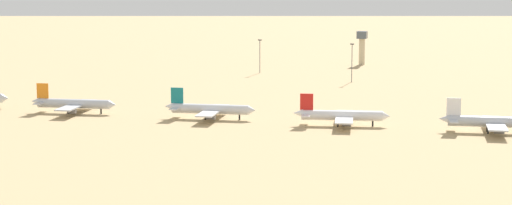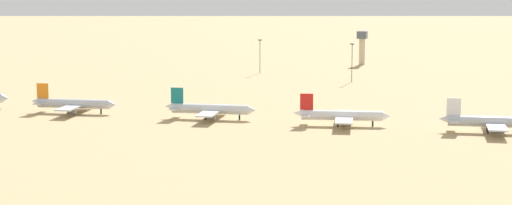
{
  "view_description": "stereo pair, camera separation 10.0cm",
  "coord_description": "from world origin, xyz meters",
  "px_view_note": "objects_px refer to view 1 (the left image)",
  "views": [
    {
      "loc": [
        105.63,
        -293.19,
        50.77
      ],
      "look_at": [
        16.74,
        -3.1,
        6.0
      ],
      "focal_mm": 63.19,
      "sensor_mm": 36.0,
      "label": 1
    },
    {
      "loc": [
        105.73,
        -293.16,
        50.77
      ],
      "look_at": [
        16.74,
        -3.1,
        6.0
      ],
      "focal_mm": 63.19,
      "sensor_mm": 36.0,
      "label": 2
    }
  ],
  "objects_px": {
    "control_tower": "(362,45)",
    "light_pole_mid": "(352,60)",
    "light_pole_west": "(260,54)",
    "parked_jet_red_4": "(341,115)",
    "parked_jet_teal_3": "(209,109)",
    "parked_jet_white_5": "(491,122)",
    "parked_jet_orange_2": "(73,104)"
  },
  "relations": [
    {
      "from": "parked_jet_white_5",
      "to": "light_pole_mid",
      "type": "distance_m",
      "value": 133.1
    },
    {
      "from": "parked_jet_red_4",
      "to": "light_pole_west",
      "type": "xyz_separation_m",
      "value": [
        -69.59,
        138.36,
        6.13
      ]
    },
    {
      "from": "parked_jet_white_5",
      "to": "light_pole_mid",
      "type": "height_order",
      "value": "light_pole_mid"
    },
    {
      "from": "parked_jet_teal_3",
      "to": "light_pole_west",
      "type": "distance_m",
      "value": 140.54
    },
    {
      "from": "control_tower",
      "to": "parked_jet_teal_3",
      "type": "bearing_deg",
      "value": -95.14
    },
    {
      "from": "parked_jet_white_5",
      "to": "light_pole_mid",
      "type": "bearing_deg",
      "value": 113.2
    },
    {
      "from": "parked_jet_red_4",
      "to": "light_pole_west",
      "type": "bearing_deg",
      "value": 106.12
    },
    {
      "from": "control_tower",
      "to": "parked_jet_orange_2",
      "type": "bearing_deg",
      "value": -109.29
    },
    {
      "from": "parked_jet_teal_3",
      "to": "parked_jet_white_5",
      "type": "xyz_separation_m",
      "value": [
        93.65,
        1.05,
        0.05
      ]
    },
    {
      "from": "parked_jet_orange_2",
      "to": "light_pole_west",
      "type": "height_order",
      "value": "light_pole_west"
    },
    {
      "from": "parked_jet_white_5",
      "to": "light_pole_west",
      "type": "height_order",
      "value": "light_pole_west"
    },
    {
      "from": "control_tower",
      "to": "light_pole_mid",
      "type": "distance_m",
      "value": 77.64
    },
    {
      "from": "parked_jet_orange_2",
      "to": "light_pole_west",
      "type": "distance_m",
      "value": 143.44
    },
    {
      "from": "parked_jet_red_4",
      "to": "control_tower",
      "type": "xyz_separation_m",
      "value": [
        -28.52,
        193.04,
        7.46
      ]
    },
    {
      "from": "parked_jet_white_5",
      "to": "control_tower",
      "type": "height_order",
      "value": "control_tower"
    },
    {
      "from": "light_pole_west",
      "to": "light_pole_mid",
      "type": "xyz_separation_m",
      "value": [
        50.58,
        -22.38,
        0.48
      ]
    },
    {
      "from": "light_pole_west",
      "to": "light_pole_mid",
      "type": "distance_m",
      "value": 55.31
    },
    {
      "from": "parked_jet_teal_3",
      "to": "light_pole_mid",
      "type": "xyz_separation_m",
      "value": [
        26.9,
        116.02,
        6.58
      ]
    },
    {
      "from": "light_pole_mid",
      "to": "parked_jet_teal_3",
      "type": "bearing_deg",
      "value": -103.05
    },
    {
      "from": "parked_jet_orange_2",
      "to": "parked_jet_white_5",
      "type": "relative_size",
      "value": 0.98
    },
    {
      "from": "parked_jet_red_4",
      "to": "light_pole_mid",
      "type": "distance_m",
      "value": 117.72
    },
    {
      "from": "parked_jet_teal_3",
      "to": "parked_jet_red_4",
      "type": "relative_size",
      "value": 1.02
    },
    {
      "from": "light_pole_west",
      "to": "control_tower",
      "type": "bearing_deg",
      "value": 53.09
    },
    {
      "from": "light_pole_west",
      "to": "parked_jet_red_4",
      "type": "bearing_deg",
      "value": -63.3
    },
    {
      "from": "light_pole_mid",
      "to": "parked_jet_white_5",
      "type": "bearing_deg",
      "value": -59.86
    },
    {
      "from": "parked_jet_teal_3",
      "to": "light_pole_mid",
      "type": "height_order",
      "value": "light_pole_mid"
    },
    {
      "from": "parked_jet_red_4",
      "to": "light_pole_west",
      "type": "distance_m",
      "value": 154.99
    },
    {
      "from": "light_pole_mid",
      "to": "control_tower",
      "type": "bearing_deg",
      "value": 97.04
    },
    {
      "from": "parked_jet_teal_3",
      "to": "control_tower",
      "type": "bearing_deg",
      "value": 78.57
    },
    {
      "from": "parked_jet_teal_3",
      "to": "control_tower",
      "type": "distance_m",
      "value": 193.99
    },
    {
      "from": "parked_jet_orange_2",
      "to": "control_tower",
      "type": "relative_size",
      "value": 1.77
    },
    {
      "from": "parked_jet_orange_2",
      "to": "control_tower",
      "type": "distance_m",
      "value": 207.11
    }
  ]
}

